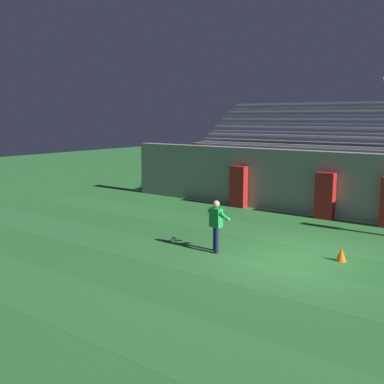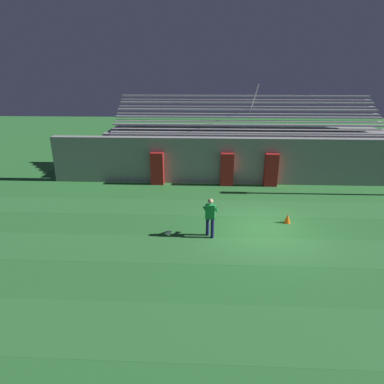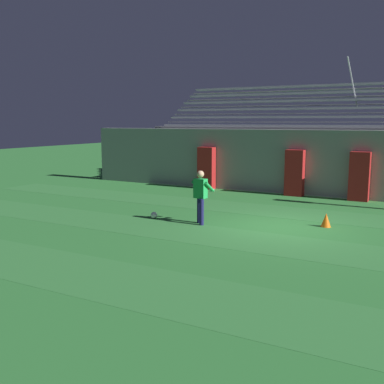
% 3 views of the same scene
% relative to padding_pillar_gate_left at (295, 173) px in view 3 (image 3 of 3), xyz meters
% --- Properties ---
extents(ground_plane, '(80.00, 80.00, 0.00)m').
position_rel_padding_pillar_gate_left_xyz_m(ground_plane, '(1.31, -5.95, -0.98)').
color(ground_plane, '#2D7533').
extents(turf_stripe_near, '(28.00, 2.08, 0.01)m').
position_rel_padding_pillar_gate_left_xyz_m(turf_stripe_near, '(1.31, -11.95, -0.98)').
color(turf_stripe_near, '#337A38').
rests_on(turf_stripe_near, ground).
extents(turf_stripe_mid, '(28.00, 2.08, 0.01)m').
position_rel_padding_pillar_gate_left_xyz_m(turf_stripe_mid, '(1.31, -7.79, -0.98)').
color(turf_stripe_mid, '#337A38').
rests_on(turf_stripe_mid, ground).
extents(turf_stripe_far, '(28.00, 2.08, 0.01)m').
position_rel_padding_pillar_gate_left_xyz_m(turf_stripe_far, '(1.31, -3.63, -0.98)').
color(turf_stripe_far, '#337A38').
rests_on(turf_stripe_far, ground).
extents(back_wall, '(24.00, 0.60, 2.80)m').
position_rel_padding_pillar_gate_left_xyz_m(back_wall, '(1.31, 0.55, 0.42)').
color(back_wall, gray).
rests_on(back_wall, ground).
extents(padding_pillar_gate_left, '(0.77, 0.44, 1.97)m').
position_rel_padding_pillar_gate_left_xyz_m(padding_pillar_gate_left, '(0.00, 0.00, 0.00)').
color(padding_pillar_gate_left, '#B21E1E').
rests_on(padding_pillar_gate_left, ground).
extents(padding_pillar_gate_right, '(0.77, 0.44, 1.97)m').
position_rel_padding_pillar_gate_left_xyz_m(padding_pillar_gate_right, '(2.62, 0.00, 0.00)').
color(padding_pillar_gate_right, '#B21E1E').
rests_on(padding_pillar_gate_right, ground).
extents(padding_pillar_far_left, '(0.77, 0.44, 1.97)m').
position_rel_padding_pillar_gate_left_xyz_m(padding_pillar_far_left, '(-4.20, 0.00, 0.00)').
color(padding_pillar_far_left, '#B21E1E').
rests_on(padding_pillar_far_left, ground).
extents(bleacher_stand, '(18.00, 4.75, 5.83)m').
position_rel_padding_pillar_gate_left_xyz_m(bleacher_stand, '(1.31, 3.24, 0.53)').
color(bleacher_stand, gray).
rests_on(bleacher_stand, ground).
extents(goalkeeper, '(0.62, 0.61, 1.67)m').
position_rel_padding_pillar_gate_left_xyz_m(goalkeeper, '(-1.05, -6.68, -0.03)').
color(goalkeeper, '#19194C').
rests_on(goalkeeper, ground).
extents(soccer_ball, '(0.22, 0.22, 0.22)m').
position_rel_padding_pillar_gate_left_xyz_m(soccer_ball, '(-2.76, -6.71, -0.87)').
color(soccer_ball, white).
rests_on(soccer_ball, ground).
extents(traffic_cone, '(0.30, 0.30, 0.42)m').
position_rel_padding_pillar_gate_left_xyz_m(traffic_cone, '(2.46, -5.22, -0.77)').
color(traffic_cone, orange).
rests_on(traffic_cone, ground).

